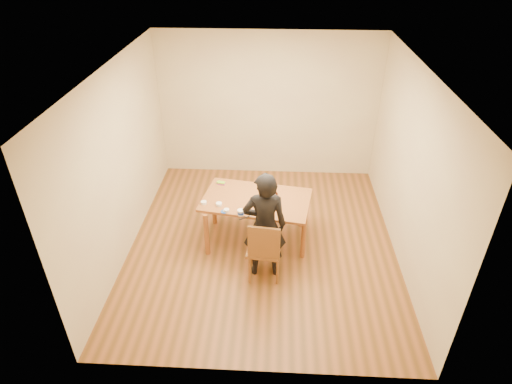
{
  "coord_description": "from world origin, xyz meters",
  "views": [
    {
      "loc": [
        0.18,
        -5.18,
        4.2
      ],
      "look_at": [
        -0.1,
        0.03,
        0.9
      ],
      "focal_mm": 30.0,
      "sensor_mm": 36.0,
      "label": 1
    }
  ],
  "objects_px": {
    "dining_chair": "(264,249)",
    "cake_plate": "(269,195)",
    "person": "(265,226)",
    "dining_table": "(256,200)",
    "cake": "(269,192)"
  },
  "relations": [
    {
      "from": "person",
      "to": "dining_chair",
      "type": "bearing_deg",
      "value": 86.14
    },
    {
      "from": "dining_chair",
      "to": "cake",
      "type": "distance_m",
      "value": 0.95
    },
    {
      "from": "dining_chair",
      "to": "cake",
      "type": "height_order",
      "value": "cake"
    },
    {
      "from": "cake_plate",
      "to": "cake",
      "type": "bearing_deg",
      "value": 0.0
    },
    {
      "from": "dining_chair",
      "to": "cake_plate",
      "type": "xyz_separation_m",
      "value": [
        0.04,
        0.89,
        0.31
      ]
    },
    {
      "from": "cake",
      "to": "dining_table",
      "type": "bearing_deg",
      "value": -149.19
    },
    {
      "from": "dining_chair",
      "to": "cake_plate",
      "type": "bearing_deg",
      "value": 94.16
    },
    {
      "from": "dining_table",
      "to": "cake_plate",
      "type": "xyz_separation_m",
      "value": [
        0.19,
        0.11,
        0.03
      ]
    },
    {
      "from": "dining_chair",
      "to": "person",
      "type": "distance_m",
      "value": 0.35
    },
    {
      "from": "dining_table",
      "to": "person",
      "type": "xyz_separation_m",
      "value": [
        0.15,
        -0.73,
        0.07
      ]
    },
    {
      "from": "person",
      "to": "dining_table",
      "type": "bearing_deg",
      "value": -82.25
    },
    {
      "from": "dining_chair",
      "to": "cake",
      "type": "xyz_separation_m",
      "value": [
        0.04,
        0.89,
        0.35
      ]
    },
    {
      "from": "dining_table",
      "to": "cake",
      "type": "distance_m",
      "value": 0.23
    },
    {
      "from": "dining_chair",
      "to": "cake",
      "type": "bearing_deg",
      "value": 94.16
    },
    {
      "from": "dining_table",
      "to": "dining_chair",
      "type": "distance_m",
      "value": 0.84
    }
  ]
}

